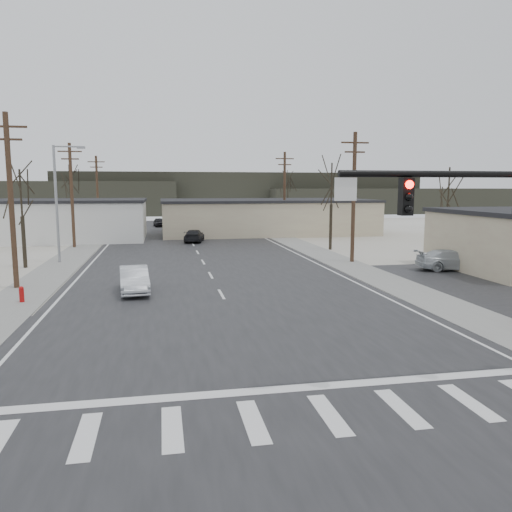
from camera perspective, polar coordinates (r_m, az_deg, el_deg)
The scene contains 26 objects.
ground at distance 19.74m, azimuth -1.18°, elevation -9.37°, with size 140.00×140.00×0.00m, color white.
main_road at distance 34.24m, azimuth -5.37°, elevation -1.95°, with size 18.00×110.00×0.05m, color black.
cross_road at distance 19.73m, azimuth -1.18°, elevation -9.31°, with size 90.00×10.00×0.04m, color black.
sidewalk_left at distance 39.74m, azimuth -21.49°, elevation -1.09°, with size 3.00×90.00×0.06m, color gray.
sidewalk_right at distance 41.37m, azimuth 8.72°, elevation -0.30°, with size 3.00×90.00×0.06m, color gray.
fire_hydrant at distance 28.04m, azimuth -25.21°, elevation -3.98°, with size 0.24×0.24×0.87m.
building_left_far at distance 60.10m, azimuth -23.17°, elevation 3.82°, with size 22.30×12.30×4.50m.
building_right_far at distance 64.06m, azimuth 1.08°, elevation 4.58°, with size 26.30×14.30×4.30m.
upole_left_b at distance 31.72m, azimuth -26.22°, elevation 5.94°, with size 2.20×0.30×10.00m.
upole_left_c at distance 51.28m, azimuth -20.31°, elevation 6.70°, with size 2.20×0.30×10.00m.
upole_left_d at distance 71.09m, azimuth -17.67°, elevation 7.01°, with size 2.20×0.30×10.00m.
upole_right_a at distance 39.41m, azimuth 11.10°, elevation 6.83°, with size 2.20×0.30×10.00m.
upole_right_b at distance 60.39m, azimuth 3.28°, elevation 7.28°, with size 2.20×0.30×10.00m.
streetlight_main at distance 41.32m, azimuth -21.61°, elevation 6.28°, with size 2.40×0.25×9.00m.
tree_left_near at distance 39.84m, azimuth -25.28°, elevation 6.24°, with size 3.30×3.30×7.35m.
tree_right_mid at distance 47.25m, azimuth 8.63°, elevation 7.89°, with size 3.74×3.74×8.33m.
tree_left_far at distance 65.50m, azimuth -20.52°, elevation 7.77°, with size 3.96×3.96×8.82m.
tree_right_far at distance 72.88m, azimuth 3.67°, elevation 7.66°, with size 3.52×3.52×7.84m.
tree_lot at distance 47.74m, azimuth 21.16°, elevation 7.03°, with size 3.52×3.52×7.84m.
hill_left at distance 115.12m, azimuth -26.99°, elevation 5.87°, with size 70.00×18.00×7.00m, color #333026.
hill_center at distance 116.02m, azimuth -1.79°, elevation 7.22°, with size 80.00×18.00×9.00m, color #333026.
hill_right at distance 120.93m, azimuth 15.39°, elevation 6.14°, with size 60.00×18.00×5.50m, color #333026.
sedan_crossing at distance 28.50m, azimuth -13.75°, elevation -2.63°, with size 1.52×4.35×1.43m, color #B8BCC4.
car_far_a at distance 53.60m, azimuth -7.08°, elevation 2.32°, with size 1.84×4.53×1.32m, color black.
car_far_b at distance 75.44m, azimuth -11.00°, elevation 3.81°, with size 1.50×3.74×1.27m, color black.
car_parked_silver at distance 37.77m, azimuth 21.44°, elevation -0.43°, with size 2.00×4.91×1.43m, color #B3BABF.
Camera 1 is at (-3.13, -18.59, 5.86)m, focal length 35.00 mm.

